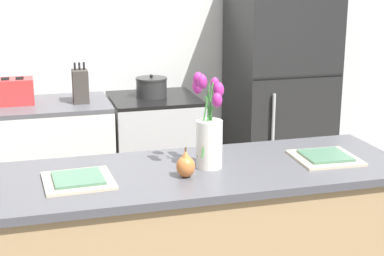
{
  "coord_description": "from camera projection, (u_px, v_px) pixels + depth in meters",
  "views": [
    {
      "loc": [
        -0.73,
        -2.35,
        1.77
      ],
      "look_at": [
        0.0,
        0.25,
        1.05
      ],
      "focal_mm": 55.0,
      "sensor_mm": 36.0,
      "label": 1
    }
  ],
  "objects": [
    {
      "name": "plate_setting_right",
      "position": [
        325.0,
        157.0,
        2.72
      ],
      "size": [
        0.29,
        0.29,
        0.02
      ],
      "color": "beige",
      "rests_on": "kitchen_island"
    },
    {
      "name": "stove_range",
      "position": [
        155.0,
        159.0,
        4.23
      ],
      "size": [
        0.6,
        0.61,
        0.92
      ],
      "color": "#B2B5B7",
      "rests_on": "ground_plane"
    },
    {
      "name": "toaster",
      "position": [
        13.0,
        91.0,
        3.88
      ],
      "size": [
        0.28,
        0.18,
        0.17
      ],
      "color": "red",
      "rests_on": "back_counter"
    },
    {
      "name": "pear_figurine",
      "position": [
        186.0,
        165.0,
        2.48
      ],
      "size": [
        0.08,
        0.08,
        0.13
      ],
      "color": "#C66B33",
      "rests_on": "kitchen_island"
    },
    {
      "name": "knife_block",
      "position": [
        80.0,
        86.0,
        3.92
      ],
      "size": [
        0.1,
        0.14,
        0.27
      ],
      "color": "#3D3833",
      "rests_on": "back_counter"
    },
    {
      "name": "cooking_pot",
      "position": [
        152.0,
        87.0,
        4.11
      ],
      "size": [
        0.22,
        0.22,
        0.16
      ],
      "color": "#2D2D2D",
      "rests_on": "stove_range"
    },
    {
      "name": "back_wall",
      "position": [
        128.0,
        30.0,
        4.35
      ],
      "size": [
        5.2,
        0.08,
        2.7
      ],
      "color": "silver",
      "rests_on": "ground_plane"
    },
    {
      "name": "flower_vase",
      "position": [
        209.0,
        133.0,
        2.57
      ],
      "size": [
        0.14,
        0.16,
        0.43
      ],
      "color": "silver",
      "rests_on": "kitchen_island"
    },
    {
      "name": "refrigerator",
      "position": [
        279.0,
        97.0,
        4.38
      ],
      "size": [
        0.68,
        0.67,
        1.73
      ],
      "color": "black",
      "rests_on": "ground_plane"
    },
    {
      "name": "plate_setting_left",
      "position": [
        78.0,
        180.0,
        2.43
      ],
      "size": [
        0.29,
        0.29,
        0.02
      ],
      "color": "beige",
      "rests_on": "kitchen_island"
    }
  ]
}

